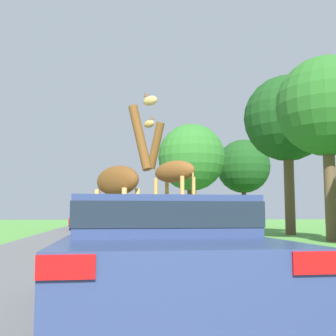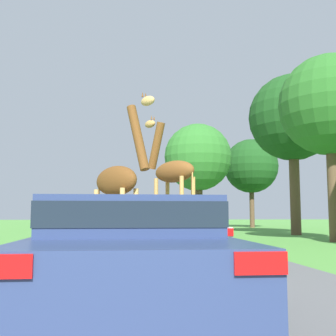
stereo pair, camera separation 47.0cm
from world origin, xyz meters
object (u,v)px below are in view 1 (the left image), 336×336
Objects in this scene: car_far_ahead at (120,221)px; tree_left_edge at (287,119)px; car_queue_right at (86,219)px; car_queue_left at (176,231)px; giraffe_companion at (120,179)px; tree_right_cluster at (327,107)px; tree_centre_back at (243,167)px; giraffe_near_road at (171,173)px; car_lead_maroon at (158,251)px; tree_far_right at (191,158)px.

tree_left_edge is (8.89, -4.48, 5.54)m from car_far_ahead.
car_queue_right reaches higher than car_queue_left.
car_far_ahead is 11.40m from tree_left_edge.
giraffe_companion is at bearing 108.01° from car_queue_left.
giraffe_companion is at bearing -83.34° from car_queue_right.
car_queue_left is 16.05m from car_far_ahead.
tree_right_cluster reaches higher than car_far_ahead.
tree_centre_back reaches higher than giraffe_companion.
giraffe_companion reaches higher than car_queue_right.
tree_left_edge is (7.35, 6.35, 3.67)m from giraffe_near_road.
car_queue_left is 10.64m from tree_right_cluster.
giraffe_near_road is at bearing -75.99° from car_queue_right.
car_lead_maroon is 0.94× the size of car_queue_right.
tree_left_edge is at bearing 55.28° from car_queue_left.
tree_left_edge is 1.21× the size of tree_centre_back.
tree_right_cluster reaches higher than car_queue_right.
tree_right_cluster is at bearing -76.35° from tree_far_right.
tree_right_cluster is (10.49, -14.50, 4.78)m from car_queue_right.
car_queue_right is 0.97× the size of car_queue_left.
car_lead_maroon is (-1.67, -10.30, -1.87)m from giraffe_near_road.
car_queue_right is 0.60× the size of tree_far_right.
tree_centre_back is at bearing 38.71° from tree_far_right.
car_queue_left is 25.33m from tree_centre_back.
car_queue_right is at bearing -168.30° from tree_centre_back.
car_lead_maroon is 0.92× the size of car_queue_left.
tree_left_edge is at bearing -38.94° from car_queue_right.
tree_right_cluster is (8.32, 11.19, 4.81)m from car_lead_maroon.
tree_right_cluster reaches higher than car_lead_maroon.
giraffe_companion is 0.56× the size of tree_left_edge.
car_lead_maroon is 21.12m from car_far_ahead.
giraffe_near_road is 1.01× the size of giraffe_companion.
car_queue_left is (1.02, 5.10, 0.02)m from car_lead_maroon.
tree_left_edge is at bearing -62.85° from tree_far_right.
car_lead_maroon is 14.75m from tree_right_cluster.
tree_left_edge is 5.55m from tree_right_cluster.
car_queue_left is 0.53× the size of tree_left_edge.
giraffe_companion is 0.64× the size of tree_right_cluster.
tree_right_cluster is at bearing -96.65° from tree_centre_back.
giraffe_near_road is 0.68× the size of tree_centre_back.
car_queue_left is at bearing -102.29° from tree_far_right.
car_queue_left is at bearing -140.17° from tree_right_cluster.
tree_left_edge is 1.13× the size of tree_right_cluster.
tree_far_right is (-3.15, 12.96, -0.48)m from tree_right_cluster.
car_lead_maroon is at bearing 52.09° from giraffe_companion.
car_lead_maroon is 5.20m from car_queue_left.
car_queue_right is 20.83m from car_queue_left.
car_lead_maroon is at bearing -102.08° from tree_far_right.
giraffe_companion reaches higher than car_queue_left.
tree_right_cluster reaches higher than giraffe_near_road.
tree_far_right reaches higher than car_queue_left.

